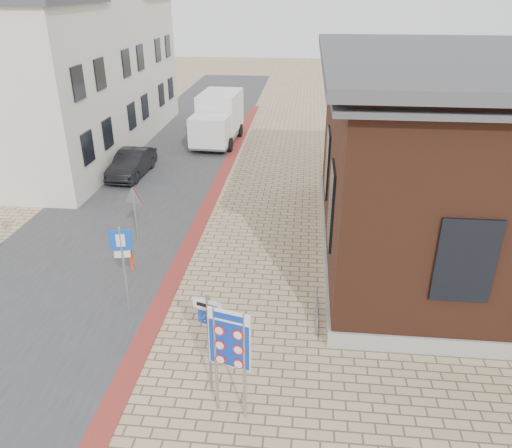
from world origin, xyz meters
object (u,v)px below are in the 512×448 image
at_px(sedan, 132,163).
at_px(border_sign, 229,342).
at_px(bollard, 131,255).
at_px(parking_sign, 123,255).
at_px(box_truck, 218,118).
at_px(essen_sign, 209,327).

bearing_deg(sedan, border_sign, -61.78).
distance_m(sedan, bollard, 9.52).
xyz_separation_m(parking_sign, bollard, (-0.69, 2.34, -1.33)).
relative_size(box_truck, border_sign, 2.04).
relative_size(sedan, bollard, 3.46).
height_order(border_sign, bollard, border_sign).
xyz_separation_m(box_truck, border_sign, (3.92, -21.20, 0.49)).
relative_size(border_sign, parking_sign, 1.00).
relative_size(box_truck, essen_sign, 2.15).
relative_size(essen_sign, bollard, 2.32).
bearing_deg(bollard, border_sign, -54.12).
distance_m(border_sign, bollard, 7.34).
bearing_deg(border_sign, box_truck, 115.34).
bearing_deg(essen_sign, bollard, 142.57).
bearing_deg(parking_sign, border_sign, -57.16).
distance_m(essen_sign, parking_sign, 4.04).
distance_m(border_sign, parking_sign, 4.98).
xyz_separation_m(essen_sign, bollard, (-3.63, 5.10, -1.18)).
bearing_deg(sedan, box_truck, 64.72).
distance_m(border_sign, essen_sign, 0.97).
bearing_deg(box_truck, parking_sign, -85.78).
bearing_deg(bollard, sedan, 108.37).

